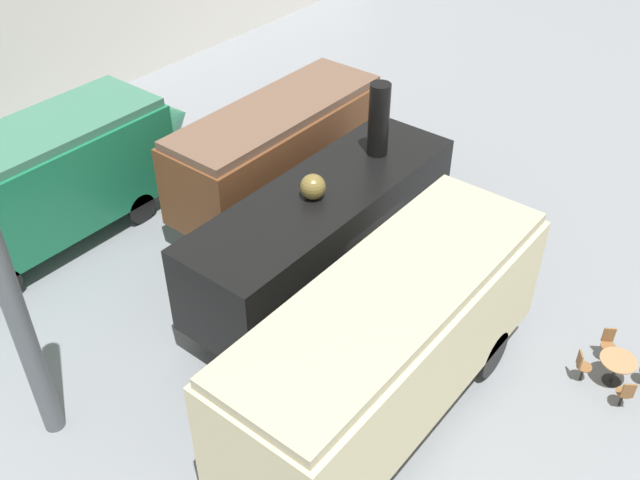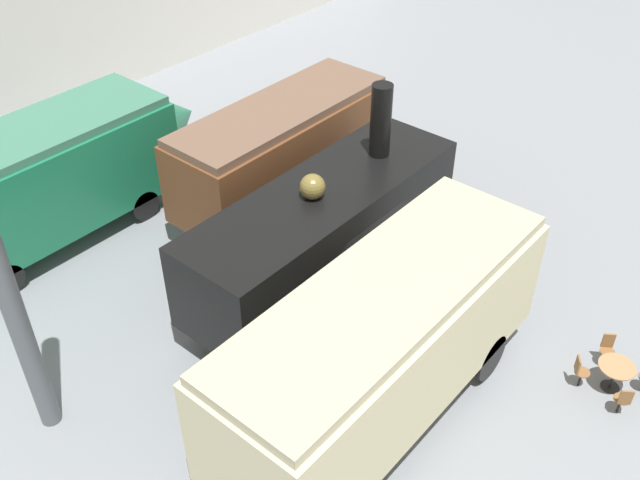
{
  "view_description": "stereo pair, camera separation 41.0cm",
  "coord_description": "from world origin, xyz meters",
  "px_view_note": "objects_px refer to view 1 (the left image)",
  "views": [
    {
      "loc": [
        -12.2,
        -8.29,
        12.93
      ],
      "look_at": [
        -0.62,
        1.0,
        1.6
      ],
      "focal_mm": 40.0,
      "sensor_mm": 36.0,
      "label": 1
    },
    {
      "loc": [
        -11.94,
        -8.61,
        12.93
      ],
      "look_at": [
        -0.62,
        1.0,
        1.6
      ],
      "focal_mm": 40.0,
      "sensor_mm": 36.0,
      "label": 2
    }
  ],
  "objects_px": {
    "streamlined_locomotive": "(60,171)",
    "visitor_person": "(485,256)",
    "steam_locomotive": "(324,227)",
    "cafe_table_near": "(617,365)",
    "passenger_coach_vintage": "(388,340)",
    "passenger_coach_wooden": "(278,148)"
  },
  "relations": [
    {
      "from": "passenger_coach_wooden",
      "to": "visitor_person",
      "type": "relative_size",
      "value": 4.16
    },
    {
      "from": "streamlined_locomotive",
      "to": "passenger_coach_vintage",
      "type": "relative_size",
      "value": 1.12
    },
    {
      "from": "streamlined_locomotive",
      "to": "steam_locomotive",
      "type": "bearing_deg",
      "value": -70.27
    },
    {
      "from": "passenger_coach_wooden",
      "to": "passenger_coach_vintage",
      "type": "xyz_separation_m",
      "value": [
        -4.66,
        -7.19,
        0.09
      ]
    },
    {
      "from": "streamlined_locomotive",
      "to": "steam_locomotive",
      "type": "height_order",
      "value": "steam_locomotive"
    },
    {
      "from": "steam_locomotive",
      "to": "cafe_table_near",
      "type": "distance_m",
      "value": 7.78
    },
    {
      "from": "streamlined_locomotive",
      "to": "visitor_person",
      "type": "height_order",
      "value": "streamlined_locomotive"
    },
    {
      "from": "passenger_coach_vintage",
      "to": "cafe_table_near",
      "type": "distance_m",
      "value": 5.81
    },
    {
      "from": "steam_locomotive",
      "to": "passenger_coach_vintage",
      "type": "relative_size",
      "value": 0.99
    },
    {
      "from": "cafe_table_near",
      "to": "passenger_coach_wooden",
      "type": "bearing_deg",
      "value": 87.08
    },
    {
      "from": "streamlined_locomotive",
      "to": "passenger_coach_vintage",
      "type": "bearing_deg",
      "value": -89.02
    },
    {
      "from": "cafe_table_near",
      "to": "passenger_coach_vintage",
      "type": "bearing_deg",
      "value": 137.46
    },
    {
      "from": "steam_locomotive",
      "to": "passenger_coach_vintage",
      "type": "height_order",
      "value": "steam_locomotive"
    },
    {
      "from": "passenger_coach_wooden",
      "to": "passenger_coach_vintage",
      "type": "distance_m",
      "value": 8.57
    },
    {
      "from": "cafe_table_near",
      "to": "visitor_person",
      "type": "relative_size",
      "value": 0.49
    },
    {
      "from": "cafe_table_near",
      "to": "visitor_person",
      "type": "height_order",
      "value": "visitor_person"
    },
    {
      "from": "steam_locomotive",
      "to": "cafe_table_near",
      "type": "relative_size",
      "value": 9.84
    },
    {
      "from": "streamlined_locomotive",
      "to": "visitor_person",
      "type": "distance_m",
      "value": 12.28
    },
    {
      "from": "passenger_coach_vintage",
      "to": "cafe_table_near",
      "type": "bearing_deg",
      "value": -42.54
    },
    {
      "from": "passenger_coach_wooden",
      "to": "passenger_coach_vintage",
      "type": "relative_size",
      "value": 0.86
    },
    {
      "from": "streamlined_locomotive",
      "to": "visitor_person",
      "type": "relative_size",
      "value": 5.41
    },
    {
      "from": "passenger_coach_wooden",
      "to": "steam_locomotive",
      "type": "height_order",
      "value": "steam_locomotive"
    }
  ]
}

